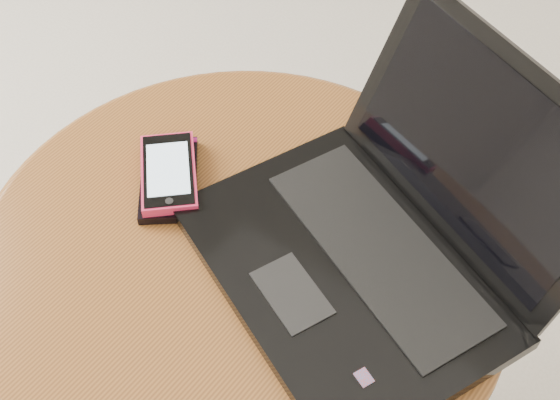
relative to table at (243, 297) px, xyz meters
The scene contains 4 objects.
table is the anchor object (origin of this frame).
laptop 0.20m from the table, 32.47° to the left, with size 0.41×0.41×0.20m.
phone_black 0.16m from the table, 169.66° to the left, with size 0.12×0.13×0.01m.
phone_pink 0.17m from the table, 169.55° to the left, with size 0.12×0.12×0.01m.
Camera 1 is at (0.24, -0.39, 1.10)m, focal length 47.86 mm.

